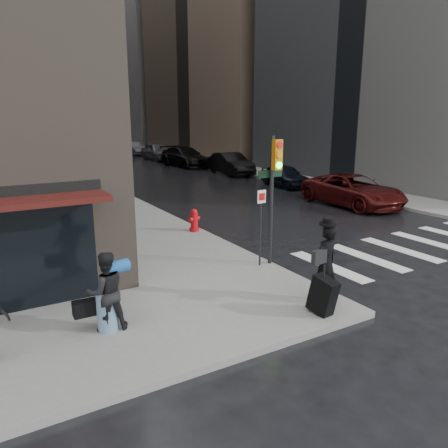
{
  "coord_description": "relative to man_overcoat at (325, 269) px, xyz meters",
  "views": [
    {
      "loc": [
        -5.36,
        -7.92,
        4.38
      ],
      "look_at": [
        0.8,
        2.53,
        1.3
      ],
      "focal_mm": 35.0,
      "sensor_mm": 36.0,
      "label": 1
    }
  ],
  "objects": [
    {
      "name": "parked_car_5",
      "position": [
        9.44,
        39.45,
        -0.29
      ],
      "size": [
        1.78,
        4.36,
        1.41
      ],
      "primitive_type": "imported",
      "rotation": [
        0.0,
        0.0,
        -0.07
      ],
      "color": "#3D3D42",
      "rests_on": "ground"
    },
    {
      "name": "man_jeans",
      "position": [
        -4.6,
        1.28,
        -0.02
      ],
      "size": [
        1.16,
        0.64,
        1.64
      ],
      "rotation": [
        0.0,
        0.0,
        3.11
      ],
      "color": "black",
      "rests_on": "ground"
    },
    {
      "name": "bldg_right_far",
      "position": [
        24.71,
        59.11,
        11.51
      ],
      "size": [
        22.0,
        20.0,
        25.0
      ],
      "primitive_type": "cube",
      "color": "slate",
      "rests_on": "ground"
    },
    {
      "name": "sidewalk_right",
      "position": [
        12.21,
        28.11,
        -0.92
      ],
      "size": [
        3.0,
        50.0,
        0.15
      ],
      "primitive_type": "cube",
      "color": "slate",
      "rests_on": "ground"
    },
    {
      "name": "parked_car_3",
      "position": [
        9.39,
        26.89,
        -0.17
      ],
      "size": [
        2.72,
        5.82,
        1.64
      ],
      "primitive_type": "imported",
      "rotation": [
        0.0,
        0.0,
        0.07
      ],
      "color": "black",
      "rests_on": "ground"
    },
    {
      "name": "crosswalk",
      "position": [
        6.21,
        2.11,
        -0.99
      ],
      "size": [
        8.5,
        3.0,
        0.01
      ],
      "color": "silver",
      "rests_on": "ground"
    },
    {
      "name": "bldg_distant",
      "position": [
        4.71,
        79.11,
        15.01
      ],
      "size": [
        40.0,
        12.0,
        32.0
      ],
      "primitive_type": "cube",
      "color": "slate",
      "rests_on": "ground"
    },
    {
      "name": "parked_car_0",
      "position": [
        9.38,
        8.05,
        -0.24
      ],
      "size": [
        2.55,
        5.44,
        1.51
      ],
      "primitive_type": "imported",
      "rotation": [
        0.0,
        0.0,
        -0.01
      ],
      "color": "#400D0C",
      "rests_on": "ground"
    },
    {
      "name": "parked_car_4",
      "position": [
        9.42,
        33.17,
        -0.18
      ],
      "size": [
        1.99,
        4.83,
        1.64
      ],
      "primitive_type": "imported",
      "rotation": [
        0.0,
        0.0,
        0.01
      ],
      "color": "#535358",
      "rests_on": "ground"
    },
    {
      "name": "parked_car_1",
      "position": [
        10.17,
        14.33,
        -0.32
      ],
      "size": [
        1.94,
        4.07,
        1.34
      ],
      "primitive_type": "imported",
      "rotation": [
        0.0,
        0.0,
        -0.09
      ],
      "color": "black",
      "rests_on": "ground"
    },
    {
      "name": "fire_hydrant",
      "position": [
        0.35,
        7.22,
        -0.47
      ],
      "size": [
        0.48,
        0.36,
        0.83
      ],
      "rotation": [
        0.0,
        0.0,
        0.28
      ],
      "color": "#B80B12",
      "rests_on": "ground"
    },
    {
      "name": "traffic_light",
      "position": [
        0.58,
        2.8,
        1.51
      ],
      "size": [
        0.91,
        0.43,
        3.65
      ],
      "rotation": [
        0.0,
        0.0,
        0.04
      ],
      "color": "black",
      "rests_on": "ground"
    },
    {
      "name": "ground",
      "position": [
        -1.29,
        1.11,
        -0.99
      ],
      "size": [
        140.0,
        140.0,
        0.0
      ],
      "primitive_type": "plane",
      "color": "black",
      "rests_on": "ground"
    },
    {
      "name": "man_overcoat",
      "position": [
        0.0,
        0.0,
        0.0
      ],
      "size": [
        1.04,
        1.11,
        2.02
      ],
      "rotation": [
        0.0,
        0.0,
        3.26
      ],
      "color": "black",
      "rests_on": "ground"
    },
    {
      "name": "parked_car_2",
      "position": [
        10.09,
        20.61,
        -0.2
      ],
      "size": [
        2.08,
        4.95,
        1.59
      ],
      "primitive_type": "imported",
      "rotation": [
        0.0,
        0.0,
        -0.08
      ],
      "color": "black",
      "rests_on": "ground"
    },
    {
      "name": "sidewalk_left",
      "position": [
        -1.29,
        28.11,
        -0.92
      ],
      "size": [
        4.0,
        50.0,
        0.15
      ],
      "primitive_type": "cube",
      "color": "slate",
      "rests_on": "ground"
    }
  ]
}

